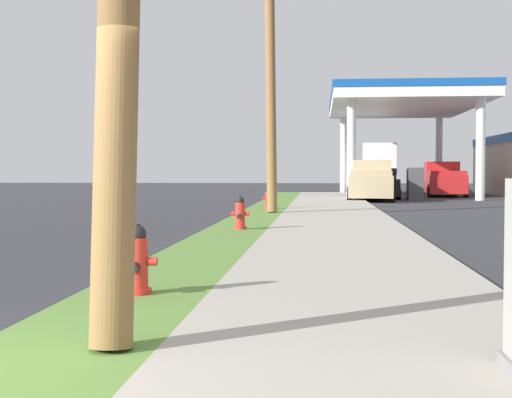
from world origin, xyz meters
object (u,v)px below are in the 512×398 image
Objects in this scene: fire_hydrant_third at (268,199)px; truck_red_at_far_bay at (443,180)px; truck_silver_on_apron at (378,170)px; fire_hydrant_nearest at (138,263)px; car_black_by_near_pump at (379,185)px; fire_hydrant_second at (240,215)px; utility_pole_midground at (270,52)px; truck_tan_at_forecourt at (372,182)px.

truck_red_at_far_bay is at bearing 61.83° from fire_hydrant_third.
truck_red_at_far_bay is (3.31, -3.93, -0.57)m from truck_silver_on_apron.
fire_hydrant_nearest is 37.84m from truck_silver_on_apron.
fire_hydrant_second is at bearing -102.57° from car_black_by_near_pump.
utility_pole_midground is at bearing 88.51° from fire_hydrant_second.
fire_hydrant_second is 0.13× the size of truck_tan_at_forecourt.
truck_tan_at_forecourt reaches higher than car_black_by_near_pump.
truck_silver_on_apron reaches higher than car_black_by_near_pump.
truck_tan_at_forecourt and truck_red_at_far_bay have the same top height.
truck_silver_on_apron reaches higher than truck_tan_at_forecourt.
truck_tan_at_forecourt is 1.01× the size of truck_red_at_far_bay.
fire_hydrant_third is at bearing 96.23° from utility_pole_midground.
fire_hydrant_second is 19.18m from truck_tan_at_forecourt.
truck_silver_on_apron is at bearing 85.58° from car_black_by_near_pump.
fire_hydrant_nearest is at bearing -90.89° from fire_hydrant_second.
fire_hydrant_nearest is 0.11× the size of truck_silver_on_apron.
truck_tan_at_forecourt is 0.85× the size of truck_silver_on_apron.
utility_pole_midground reaches higher than fire_hydrant_nearest.
car_black_by_near_pump is at bearing 80.63° from fire_hydrant_nearest.
truck_red_at_far_bay is (3.87, 3.26, 0.19)m from car_black_by_near_pump.
car_black_by_near_pump is (4.68, 14.84, -4.52)m from utility_pole_midground.
fire_hydrant_third is 5.12m from utility_pole_midground.
truck_tan_at_forecourt is at bearing 80.78° from fire_hydrant_nearest.
fire_hydrant_nearest is 30.64m from car_black_by_near_pump.
utility_pole_midground is at bearing -115.28° from truck_red_at_far_bay.
utility_pole_midground is (0.18, 6.95, 4.80)m from fire_hydrant_second.
car_black_by_near_pump is (4.87, 13.06, 0.28)m from fire_hydrant_third.
fire_hydrant_second is 22.32m from car_black_by_near_pump.
truck_tan_at_forecourt is at bearing 70.78° from utility_pole_midground.
truck_tan_at_forecourt is 7.76m from truck_red_at_far_bay.
car_black_by_near_pump is 3.16m from truck_tan_at_forecourt.
fire_hydrant_second and fire_hydrant_third have the same top height.
fire_hydrant_nearest is 34.64m from truck_red_at_far_bay.
car_black_by_near_pump is at bearing 72.50° from utility_pole_midground.
utility_pole_midground is at bearing -109.22° from truck_tan_at_forecourt.
fire_hydrant_third is at bearing -118.17° from truck_red_at_far_bay.
truck_red_at_far_bay is at bearing 70.79° from fire_hydrant_second.
utility_pole_midground reaches higher than fire_hydrant_third.
fire_hydrant_nearest is at bearing -104.81° from truck_red_at_far_bay.
car_black_by_near_pump is 0.81× the size of truck_tan_at_forecourt.
car_black_by_near_pump is at bearing -94.42° from truck_silver_on_apron.
utility_pole_midground is 13.17m from truck_tan_at_forecourt.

